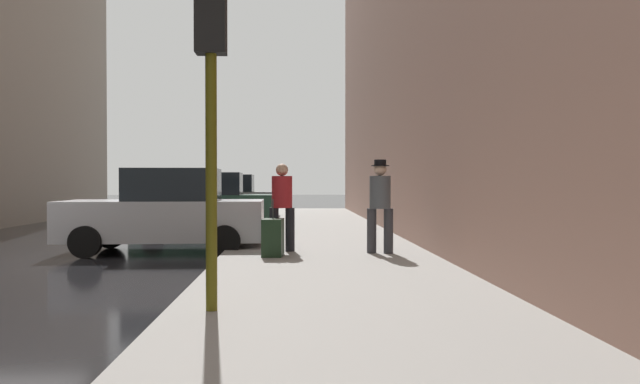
{
  "coord_description": "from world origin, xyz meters",
  "views": [
    {
      "loc": [
        5.37,
        -11.72,
        1.51
      ],
      "look_at": [
        6.16,
        6.92,
        1.2
      ],
      "focal_mm": 35.0,
      "sensor_mm": 36.0,
      "label": 1
    }
  ],
  "objects_px": {
    "parked_silver_sedan": "(166,213)",
    "parked_gray_coupe": "(225,198)",
    "pedestrian_in_red_jacket": "(282,202)",
    "parked_dark_green_sedan": "(206,203)",
    "pedestrian_with_beanie": "(380,201)",
    "rolling_suitcase": "(273,237)",
    "fire_hydrant": "(254,225)",
    "traffic_light": "(211,63)"
  },
  "relations": [
    {
      "from": "parked_silver_sedan",
      "to": "parked_dark_green_sedan",
      "type": "xyz_separation_m",
      "value": [
        0.0,
        5.95,
        0.0
      ]
    },
    {
      "from": "parked_gray_coupe",
      "to": "pedestrian_with_beanie",
      "type": "bearing_deg",
      "value": -71.71
    },
    {
      "from": "parked_dark_green_sedan",
      "to": "pedestrian_with_beanie",
      "type": "bearing_deg",
      "value": -60.14
    },
    {
      "from": "parked_silver_sedan",
      "to": "rolling_suitcase",
      "type": "distance_m",
      "value": 3.11
    },
    {
      "from": "traffic_light",
      "to": "parked_silver_sedan",
      "type": "bearing_deg",
      "value": 105.24
    },
    {
      "from": "parked_gray_coupe",
      "to": "pedestrian_in_red_jacket",
      "type": "bearing_deg",
      "value": -78.95
    },
    {
      "from": "pedestrian_in_red_jacket",
      "to": "pedestrian_with_beanie",
      "type": "relative_size",
      "value": 0.96
    },
    {
      "from": "traffic_light",
      "to": "rolling_suitcase",
      "type": "bearing_deg",
      "value": 84.19
    },
    {
      "from": "parked_silver_sedan",
      "to": "traffic_light",
      "type": "bearing_deg",
      "value": -74.76
    },
    {
      "from": "traffic_light",
      "to": "rolling_suitcase",
      "type": "distance_m",
      "value": 5.32
    },
    {
      "from": "fire_hydrant",
      "to": "traffic_light",
      "type": "xyz_separation_m",
      "value": [
        0.05,
        -7.84,
        2.26
      ]
    },
    {
      "from": "fire_hydrant",
      "to": "pedestrian_with_beanie",
      "type": "relative_size",
      "value": 0.4
    },
    {
      "from": "fire_hydrant",
      "to": "rolling_suitcase",
      "type": "xyz_separation_m",
      "value": [
        0.54,
        -3.05,
        -0.01
      ]
    },
    {
      "from": "parked_silver_sedan",
      "to": "traffic_light",
      "type": "height_order",
      "value": "traffic_light"
    },
    {
      "from": "parked_dark_green_sedan",
      "to": "rolling_suitcase",
      "type": "relative_size",
      "value": 4.07
    },
    {
      "from": "parked_silver_sedan",
      "to": "fire_hydrant",
      "type": "bearing_deg",
      "value": 29.85
    },
    {
      "from": "pedestrian_with_beanie",
      "to": "traffic_light",
      "type": "bearing_deg",
      "value": -115.91
    },
    {
      "from": "fire_hydrant",
      "to": "pedestrian_in_red_jacket",
      "type": "height_order",
      "value": "pedestrian_in_red_jacket"
    },
    {
      "from": "pedestrian_in_red_jacket",
      "to": "rolling_suitcase",
      "type": "distance_m",
      "value": 1.02
    },
    {
      "from": "parked_dark_green_sedan",
      "to": "parked_gray_coupe",
      "type": "relative_size",
      "value": 1.01
    },
    {
      "from": "parked_gray_coupe",
      "to": "rolling_suitcase",
      "type": "xyz_separation_m",
      "value": [
        2.34,
        -13.56,
        -0.36
      ]
    },
    {
      "from": "parked_dark_green_sedan",
      "to": "fire_hydrant",
      "type": "xyz_separation_m",
      "value": [
        1.8,
        -4.92,
        -0.35
      ]
    },
    {
      "from": "parked_silver_sedan",
      "to": "pedestrian_in_red_jacket",
      "type": "xyz_separation_m",
      "value": [
        2.49,
        -1.22,
        0.26
      ]
    },
    {
      "from": "fire_hydrant",
      "to": "rolling_suitcase",
      "type": "bearing_deg",
      "value": -80.02
    },
    {
      "from": "parked_gray_coupe",
      "to": "rolling_suitcase",
      "type": "relative_size",
      "value": 4.04
    },
    {
      "from": "fire_hydrant",
      "to": "pedestrian_with_beanie",
      "type": "bearing_deg",
      "value": -46.33
    },
    {
      "from": "parked_gray_coupe",
      "to": "fire_hydrant",
      "type": "bearing_deg",
      "value": -80.26
    },
    {
      "from": "parked_silver_sedan",
      "to": "parked_gray_coupe",
      "type": "height_order",
      "value": "same"
    },
    {
      "from": "parked_dark_green_sedan",
      "to": "fire_hydrant",
      "type": "distance_m",
      "value": 5.25
    },
    {
      "from": "traffic_light",
      "to": "parked_dark_green_sedan",
      "type": "bearing_deg",
      "value": 98.27
    },
    {
      "from": "parked_silver_sedan",
      "to": "fire_hydrant",
      "type": "relative_size",
      "value": 6.02
    },
    {
      "from": "parked_gray_coupe",
      "to": "pedestrian_in_red_jacket",
      "type": "xyz_separation_m",
      "value": [
        2.49,
        -12.76,
        0.26
      ]
    },
    {
      "from": "parked_silver_sedan",
      "to": "parked_gray_coupe",
      "type": "xyz_separation_m",
      "value": [
        0.0,
        11.54,
        0.0
      ]
    },
    {
      "from": "fire_hydrant",
      "to": "parked_silver_sedan",
      "type": "bearing_deg",
      "value": -150.15
    },
    {
      "from": "parked_gray_coupe",
      "to": "traffic_light",
      "type": "xyz_separation_m",
      "value": [
        1.85,
        -18.35,
        1.91
      ]
    },
    {
      "from": "traffic_light",
      "to": "pedestrian_in_red_jacket",
      "type": "xyz_separation_m",
      "value": [
        0.64,
        5.58,
        -1.65
      ]
    },
    {
      "from": "parked_dark_green_sedan",
      "to": "parked_gray_coupe",
      "type": "xyz_separation_m",
      "value": [
        0.0,
        5.59,
        0.0
      ]
    },
    {
      "from": "pedestrian_in_red_jacket",
      "to": "parked_gray_coupe",
      "type": "bearing_deg",
      "value": 101.05
    },
    {
      "from": "pedestrian_with_beanie",
      "to": "parked_dark_green_sedan",
      "type": "bearing_deg",
      "value": 119.86
    },
    {
      "from": "traffic_light",
      "to": "pedestrian_with_beanie",
      "type": "xyz_separation_m",
      "value": [
        2.51,
        5.16,
        -1.62
      ]
    },
    {
      "from": "pedestrian_with_beanie",
      "to": "rolling_suitcase",
      "type": "bearing_deg",
      "value": -169.51
    },
    {
      "from": "pedestrian_in_red_jacket",
      "to": "traffic_light",
      "type": "bearing_deg",
      "value": -96.52
    }
  ]
}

